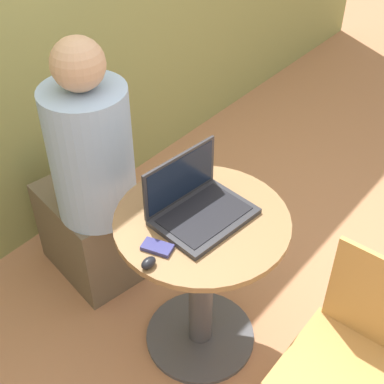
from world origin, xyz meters
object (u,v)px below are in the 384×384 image
at_px(cell_phone, 157,247).
at_px(chair_empty, 352,363).
at_px(person_seated, 90,191).
at_px(laptop, 197,205).

bearing_deg(cell_phone, chair_empty, -71.95).
height_order(chair_empty, person_seated, person_seated).
distance_m(cell_phone, person_seated, 0.67).
height_order(laptop, cell_phone, laptop).
bearing_deg(chair_empty, person_seated, 90.56).
xyz_separation_m(cell_phone, chair_empty, (0.22, -0.68, -0.29)).
xyz_separation_m(cell_phone, person_seated, (0.21, 0.60, -0.20)).
bearing_deg(person_seated, chair_empty, -89.44).
xyz_separation_m(laptop, person_seated, (-0.02, 0.60, -0.24)).
bearing_deg(chair_empty, laptop, 89.60).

